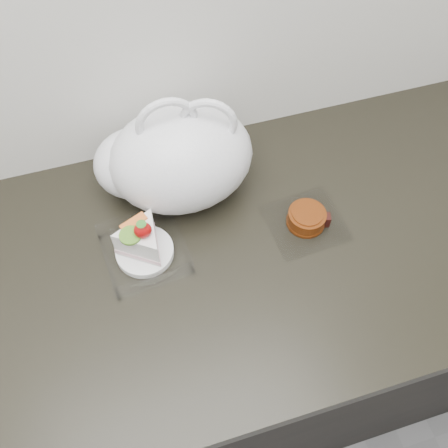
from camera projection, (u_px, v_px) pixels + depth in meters
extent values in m
cube|color=black|center=(162.00, 359.00, 1.32)|extent=(2.00, 0.60, 0.86)
cube|color=black|center=(137.00, 282.00, 0.94)|extent=(2.04, 0.64, 0.04)
cube|color=white|center=(146.00, 254.00, 0.95)|extent=(0.16, 0.16, 0.00)
cylinder|color=white|center=(145.00, 251.00, 0.94)|extent=(0.11, 0.11, 0.01)
ellipsoid|color=#B80E0C|center=(143.00, 230.00, 0.87)|extent=(0.03, 0.03, 0.03)
cone|color=#2D7223|center=(141.00, 225.00, 0.85)|extent=(0.02, 0.02, 0.01)
cylinder|color=#5A962B|center=(130.00, 235.00, 0.87)|extent=(0.04, 0.04, 0.00)
cube|color=orange|center=(133.00, 222.00, 0.89)|extent=(0.05, 0.04, 0.00)
cube|color=white|center=(305.00, 223.00, 0.99)|extent=(0.16, 0.15, 0.00)
cylinder|color=maroon|center=(306.00, 218.00, 0.98)|extent=(0.09, 0.09, 0.03)
cylinder|color=maroon|center=(306.00, 221.00, 0.99)|extent=(0.09, 0.09, 0.01)
cylinder|color=maroon|center=(308.00, 213.00, 0.96)|extent=(0.07, 0.07, 0.00)
cube|color=black|center=(324.00, 220.00, 0.98)|extent=(0.02, 0.02, 0.03)
ellipsoid|color=white|center=(181.00, 159.00, 0.95)|extent=(0.31, 0.26, 0.21)
ellipsoid|color=white|center=(135.00, 164.00, 0.97)|extent=(0.18, 0.17, 0.14)
torus|color=white|center=(167.00, 124.00, 0.87)|extent=(0.11, 0.01, 0.11)
torus|color=white|center=(208.00, 122.00, 0.88)|extent=(0.10, 0.05, 0.10)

